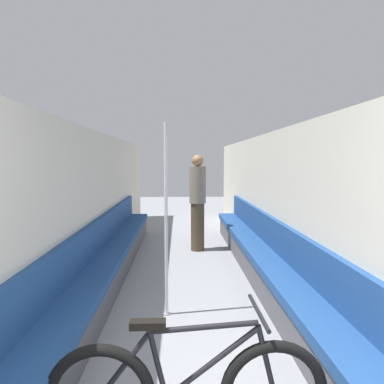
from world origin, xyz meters
name	(u,v)px	position (x,y,z in m)	size (l,w,h in m)	color
wall_left	(90,207)	(-1.29, 3.92, 1.03)	(0.10, 11.05, 2.06)	beige
wall_right	(281,206)	(1.29, 3.92, 1.03)	(0.10, 11.05, 2.06)	beige
bench_seat_row_left	(106,265)	(-1.05, 3.77, 0.29)	(0.42, 6.70, 0.86)	#4C4C51
bench_seat_row_right	(266,263)	(1.05, 3.77, 0.29)	(0.42, 6.70, 0.86)	#4C4C51
grab_pole_near	(166,223)	(-0.23, 2.91, 0.99)	(0.08, 0.08, 2.04)	gray
passenger_standing	(198,201)	(0.24, 5.55, 0.91)	(0.30, 0.30, 1.75)	#473828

